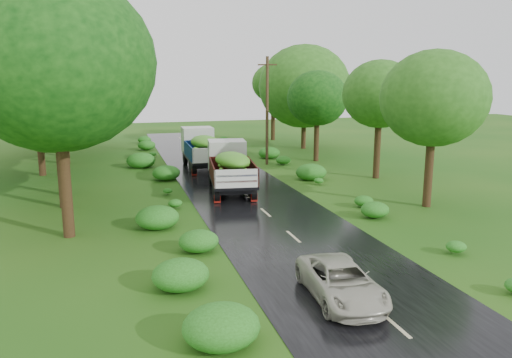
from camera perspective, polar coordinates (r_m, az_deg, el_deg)
name	(u,v)px	position (r m, az deg, el deg)	size (l,w,h in m)	color
ground	(333,272)	(18.05, 8.80, -10.41)	(120.00, 120.00, 0.00)	#174E10
road	(286,230)	(22.40, 3.40, -5.83)	(6.50, 80.00, 0.02)	black
road_lines	(278,223)	(23.30, 2.57, -5.10)	(0.12, 69.60, 0.00)	#BFB78C
truck_near	(230,165)	(29.63, -2.99, 1.63)	(3.19, 6.87, 2.78)	black
truck_far	(202,147)	(37.32, -6.24, 3.71)	(2.52, 6.80, 2.84)	black
car	(341,282)	(15.78, 9.69, -11.48)	(1.88, 4.07, 1.13)	#B7B5A3
utility_pole	(267,110)	(38.27, 1.28, 7.90)	(1.38, 0.60, 8.18)	#382616
trees_left	(58,80)	(37.01, -21.65, 10.51)	(6.96, 32.85, 9.10)	black
trees_right	(326,91)	(40.89, 7.96, 9.94)	(5.35, 31.92, 7.65)	black
shrubs	(237,182)	(30.66, -2.23, -0.35)	(11.90, 44.00, 0.70)	#205A15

